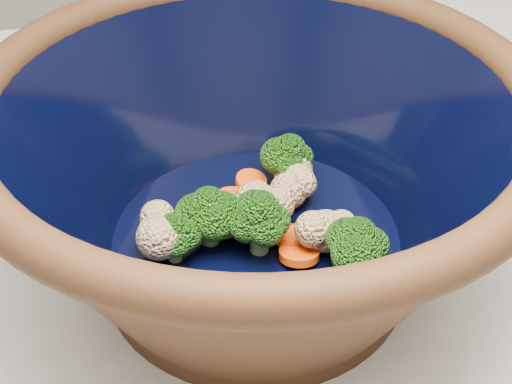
% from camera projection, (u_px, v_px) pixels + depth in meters
% --- Properties ---
extents(mixing_bowl, '(0.42, 0.42, 0.17)m').
position_uv_depth(mixing_bowl, '(256.00, 174.00, 0.50)').
color(mixing_bowl, black).
rests_on(mixing_bowl, counter).
extents(vegetable_pile, '(0.16, 0.18, 0.05)m').
position_uv_depth(vegetable_pile, '(261.00, 214.00, 0.52)').
color(vegetable_pile, '#608442').
rests_on(vegetable_pile, mixing_bowl).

